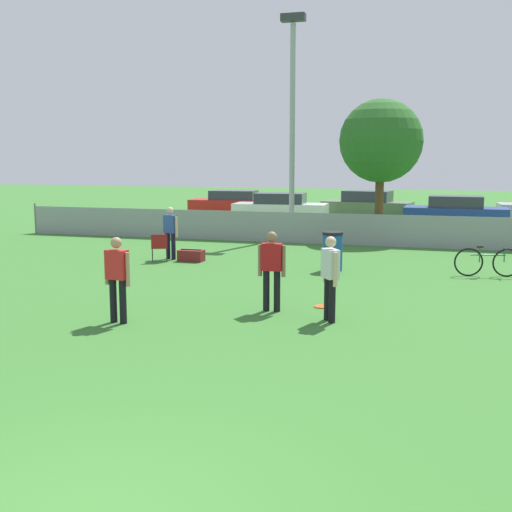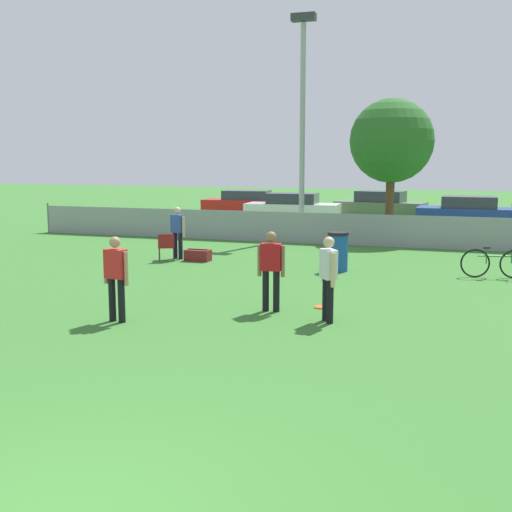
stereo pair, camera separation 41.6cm
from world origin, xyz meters
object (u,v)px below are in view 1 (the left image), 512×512
at_px(gear_bag_sideline, 191,256).
at_px(light_pole, 292,108).
at_px(folding_chair_sideline, 159,246).
at_px(parked_car_white, 280,208).
at_px(spectator_in_blue, 170,230).
at_px(bicycle_sideline, 488,262).
at_px(player_thrower_red, 272,266).
at_px(player_receiver_white, 330,273).
at_px(frisbee_disc, 321,307).
at_px(tree_near_pole, 381,141).
at_px(parked_car_red, 234,203).
at_px(parked_car_olive, 367,206).
at_px(player_defender_red, 117,274).
at_px(parked_car_blue, 455,212).
at_px(trash_bin, 332,251).

bearing_deg(gear_bag_sideline, light_pole, 77.11).
xyz_separation_m(folding_chair_sideline, parked_car_white, (0.37, 12.80, 0.20)).
xyz_separation_m(spectator_in_blue, bicycle_sideline, (8.98, -0.33, -0.51)).
xyz_separation_m(player_thrower_red, spectator_in_blue, (-4.66, 5.55, -0.02)).
xyz_separation_m(light_pole, player_receiver_white, (3.68, -12.30, -3.96)).
bearing_deg(frisbee_disc, folding_chair_sideline, 141.91).
bearing_deg(tree_near_pole, player_thrower_red, -93.63).
height_order(parked_car_red, parked_car_white, parked_car_white).
bearing_deg(player_receiver_white, gear_bag_sideline, -171.37).
relative_size(light_pole, gear_bag_sideline, 11.13).
height_order(frisbee_disc, parked_car_olive, parked_car_olive).
xyz_separation_m(spectator_in_blue, parked_car_olive, (4.10, 14.57, -0.21)).
height_order(tree_near_pole, player_defender_red, tree_near_pole).
bearing_deg(parked_car_olive, parked_car_red, -174.55).
relative_size(player_thrower_red, parked_car_olive, 0.35).
relative_size(player_thrower_red, parked_car_blue, 0.36).
distance_m(player_defender_red, parked_car_white, 19.66).
height_order(player_receiver_white, parked_car_white, player_receiver_white).
relative_size(spectator_in_blue, gear_bag_sideline, 2.12).
distance_m(player_receiver_white, parked_car_red, 22.73).
distance_m(parked_car_olive, parked_car_blue, 4.76).
xyz_separation_m(player_defender_red, trash_bin, (2.81, 6.65, -0.38)).
xyz_separation_m(player_receiver_white, bicycle_sideline, (3.07, 5.69, -0.53)).
height_order(parked_car_red, parked_car_olive, parked_car_olive).
bearing_deg(tree_near_pole, player_receiver_white, -88.00).
xyz_separation_m(player_defender_red, parked_car_blue, (6.09, 19.54, -0.26)).
distance_m(player_receiver_white, folding_chair_sideline, 8.22).
height_order(spectator_in_blue, trash_bin, spectator_in_blue).
xyz_separation_m(spectator_in_blue, gear_bag_sideline, (0.74, -0.19, -0.73)).
bearing_deg(parked_car_red, parked_car_white, -43.52).
height_order(folding_chair_sideline, parked_car_blue, parked_car_blue).
relative_size(folding_chair_sideline, parked_car_red, 0.17).
bearing_deg(frisbee_disc, parked_car_blue, 80.98).
bearing_deg(frisbee_disc, trash_bin, 97.09).
relative_size(parked_car_red, parked_car_white, 1.04).
relative_size(frisbee_disc, parked_car_white, 0.07).
height_order(light_pole, parked_car_white, light_pole).
height_order(player_thrower_red, parked_car_olive, player_thrower_red).
bearing_deg(spectator_in_blue, parked_car_blue, -108.76).
relative_size(folding_chair_sideline, trash_bin, 0.77).
height_order(spectator_in_blue, parked_car_red, spectator_in_blue).
height_order(spectator_in_blue, parked_car_olive, spectator_in_blue).
distance_m(trash_bin, parked_car_red, 17.43).
bearing_deg(bicycle_sideline, player_receiver_white, -129.34).
bearing_deg(spectator_in_blue, parked_car_white, -75.87).
distance_m(light_pole, bicycle_sideline, 10.47).
distance_m(player_thrower_red, bicycle_sideline, 6.80).
relative_size(spectator_in_blue, parked_car_white, 0.34).
bearing_deg(parked_car_blue, light_pole, -134.34).
xyz_separation_m(light_pole, parked_car_red, (-5.23, 8.61, -4.22)).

